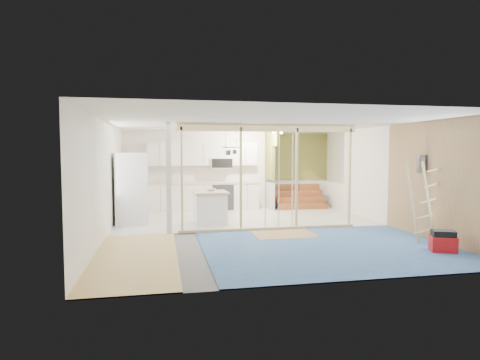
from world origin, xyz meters
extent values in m
cube|color=slate|center=(0.00, 0.00, 0.00)|extent=(7.00, 8.00, 0.01)
cube|color=white|center=(0.00, 0.00, 2.60)|extent=(7.00, 8.00, 0.01)
cube|color=white|center=(0.00, 4.00, 1.30)|extent=(7.00, 0.01, 2.60)
cube|color=white|center=(0.00, -4.00, 1.30)|extent=(7.00, 0.01, 2.60)
cube|color=white|center=(-3.50, 0.00, 1.30)|extent=(0.01, 8.00, 2.60)
cube|color=white|center=(3.50, 0.00, 1.30)|extent=(0.01, 8.00, 2.60)
cube|color=silver|center=(0.00, 2.00, 0.01)|extent=(7.00, 4.00, 0.02)
cube|color=teal|center=(1.00, -2.00, 0.01)|extent=(5.00, 4.00, 0.02)
cube|color=#DCBE71|center=(-2.75, -2.00, 0.01)|extent=(1.50, 4.00, 0.02)
cube|color=tan|center=(0.50, -0.60, 0.02)|extent=(1.40, 1.00, 0.01)
cube|color=tan|center=(0.30, 0.00, 2.50)|extent=(4.40, 0.09, 0.18)
cube|color=tan|center=(0.30, 0.00, 0.05)|extent=(4.40, 0.09, 0.06)
cube|color=silver|center=(-2.10, 0.00, 1.30)|extent=(0.12, 0.14, 2.60)
cube|color=tan|center=(-1.80, 0.00, 1.30)|extent=(0.04, 0.09, 2.40)
cube|color=tan|center=(-0.40, 0.00, 1.30)|extent=(0.05, 0.09, 2.40)
cube|color=tan|center=(1.00, 0.00, 1.30)|extent=(0.04, 0.09, 2.40)
cube|color=tan|center=(2.40, 0.00, 1.30)|extent=(0.04, 0.09, 2.40)
cylinder|color=silver|center=(0.20, -0.03, 1.22)|extent=(0.02, 0.02, 2.35)
cylinder|color=silver|center=(0.90, 0.02, 1.22)|extent=(0.02, 0.02, 2.35)
cylinder|color=silver|center=(0.55, 0.00, 1.22)|extent=(0.02, 0.02, 2.35)
cube|color=white|center=(-0.90, 3.70, 0.44)|extent=(3.60, 0.60, 0.88)
cube|color=beige|center=(-0.90, 3.70, 0.91)|extent=(3.66, 0.64, 0.05)
cube|color=white|center=(-3.20, 2.60, 0.44)|extent=(0.60, 1.60, 0.88)
cube|color=beige|center=(-3.20, 2.60, 0.91)|extent=(0.64, 1.64, 0.05)
cube|color=white|center=(-0.90, 3.82, 1.85)|extent=(3.60, 0.34, 0.75)
cube|color=silver|center=(-0.30, 3.78, 1.55)|extent=(0.72, 0.38, 0.36)
cube|color=black|center=(-0.30, 3.59, 1.55)|extent=(0.68, 0.02, 0.30)
cube|color=olive|center=(1.30, 3.55, 1.80)|extent=(0.10, 0.90, 1.60)
cube|color=silver|center=(1.30, 3.55, 0.45)|extent=(0.10, 0.90, 0.90)
cube|color=olive|center=(1.30, 2.85, 2.35)|extent=(0.10, 0.50, 0.50)
cube|color=olive|center=(2.40, 3.97, 1.75)|extent=(2.20, 0.04, 1.60)
cube|color=silver|center=(2.40, 3.97, 0.45)|extent=(2.20, 0.04, 0.90)
cube|color=#93592A|center=(2.35, 3.20, 0.10)|extent=(1.70, 0.26, 0.20)
cube|color=#93592A|center=(2.35, 3.46, 0.30)|extent=(1.70, 0.26, 0.20)
cube|color=#93592A|center=(2.35, 3.72, 0.50)|extent=(1.70, 0.26, 0.20)
cube|color=#93592A|center=(2.35, 3.98, 0.70)|extent=(1.70, 0.26, 0.20)
torus|color=black|center=(-0.30, 1.90, 2.05)|extent=(0.52, 0.52, 0.02)
cylinder|color=black|center=(-0.45, 1.90, 2.30)|extent=(0.01, 0.01, 0.50)
cylinder|color=black|center=(-0.15, 1.90, 2.30)|extent=(0.01, 0.01, 0.50)
cylinder|color=#36363B|center=(-0.40, 1.80, 1.90)|extent=(0.14, 0.14, 0.14)
cylinder|color=#36363B|center=(-0.18, 2.00, 1.92)|extent=(0.12, 0.12, 0.12)
cube|color=tan|center=(3.48, -2.00, 1.30)|extent=(0.02, 4.00, 2.60)
cube|color=#36363B|center=(3.43, -1.40, 1.65)|extent=(0.04, 0.30, 0.40)
cylinder|color=#FFEABF|center=(1.40, 3.00, 2.54)|extent=(0.32, 0.32, 0.08)
cube|color=white|center=(-3.03, 1.53, 0.95)|extent=(0.84, 0.81, 1.90)
cube|color=#36363B|center=(-2.63, 1.53, 0.95)|extent=(0.04, 0.76, 1.86)
cube|color=white|center=(-1.01, 1.11, 0.41)|extent=(0.83, 0.83, 0.81)
cube|color=beige|center=(-1.01, 1.11, 0.86)|extent=(0.92, 0.92, 0.05)
imported|color=beige|center=(-0.97, 1.18, 0.91)|extent=(0.30, 0.30, 0.06)
imported|color=#B3B8C8|center=(-1.93, 3.80, 1.09)|extent=(0.14, 0.14, 0.31)
imported|color=silver|center=(0.38, 3.59, 1.03)|extent=(0.12, 0.12, 0.20)
cube|color=#AE1013|center=(3.00, -2.72, 0.16)|extent=(0.54, 0.49, 0.31)
cube|color=black|center=(3.00, -2.72, 0.37)|extent=(0.49, 0.43, 0.11)
cube|color=tan|center=(2.86, -1.94, 0.87)|extent=(0.41, 0.07, 1.71)
cube|color=tan|center=(3.23, -1.94, 0.87)|extent=(0.41, 0.07, 1.71)
cube|color=tan|center=(3.09, -1.94, 0.23)|extent=(0.41, 0.07, 0.11)
cube|color=tan|center=(3.16, -1.94, 0.56)|extent=(0.41, 0.07, 0.11)
cube|color=tan|center=(3.23, -1.94, 0.89)|extent=(0.41, 0.07, 0.11)
cube|color=tan|center=(3.30, -1.94, 1.22)|extent=(0.41, 0.07, 0.11)
cube|color=tan|center=(3.37, -1.94, 1.55)|extent=(0.41, 0.07, 0.11)
camera|label=1|loc=(-2.27, -9.37, 1.92)|focal=30.00mm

